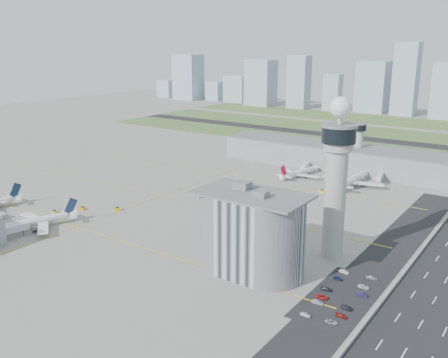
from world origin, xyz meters
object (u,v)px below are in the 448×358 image
Objects in this scene: car_lot_4 at (338,278)px; car_lot_9 at (362,295)px; car_lot_7 at (342,316)px; tug_1 at (83,208)px; car_lot_8 at (347,307)px; airplane_near_c at (34,217)px; car_lot_2 at (322,297)px; car_lot_1 at (318,302)px; tug_4 at (322,191)px; car_lot_11 at (372,278)px; car_lot_5 at (344,272)px; admin_building at (251,233)px; car_lot_0 at (305,315)px; jet_bridge_far_1 at (381,176)px; car_lot_3 at (327,289)px; secondary_tower at (359,143)px; control_tower at (336,173)px; tug_5 at (365,183)px; jet_bridge_far_0 at (308,165)px; airplane_far_a at (300,169)px; car_lot_6 at (332,322)px; tug_2 at (54,212)px; airplane_far_b at (354,175)px; tug_3 at (117,209)px; car_lot_10 at (364,287)px.

car_lot_9 reaches higher than car_lot_4.
car_lot_9 is (0.62, 16.86, 0.10)m from car_lot_7.
tug_1 reaches higher than car_lot_8.
airplane_near_c is 140.40m from car_lot_4.
car_lot_1 is at bearing 176.67° from car_lot_2.
airplane_near_c is at bearing 145.88° from tug_4.
car_lot_11 is at bearing 154.67° from tug_1.
car_lot_5 is at bearing 8.57° from car_lot_4.
admin_building reaches higher than car_lot_0.
jet_bridge_far_1 is 155.22m from car_lot_3.
tug_1 is (-87.34, -161.17, -18.00)m from secondary_tower.
control_tower is 20.01× the size of tug_4.
admin_building is 15.19× the size of tug_1.
admin_building is 1.04× the size of airplane_near_c.
airplane_near_c is 188.64m from tug_5.
airplane_far_a is at bearing 0.44° from jet_bridge_far_0.
admin_building is 39.24m from car_lot_0.
tug_5 is 0.93× the size of car_lot_6.
airplane_near_c is 1.12× the size of airplane_far_a.
car_lot_6 is (8.88, -12.63, -0.06)m from car_lot_2.
car_lot_11 is at bearing -73.60° from tug_2.
secondary_tower is 7.14× the size of car_lot_11.
secondary_tower is (-42.00, 142.00, -16.24)m from control_tower.
car_lot_3 is (139.59, -9.05, -0.22)m from tug_1.
control_tower is at bearing 55.82° from car_lot_11.
car_lot_0 is 19.73m from car_lot_3.
secondary_tower is 47.20m from airplane_far_a.
car_lot_0 reaches higher than car_lot_7.
car_lot_6 is at bearing 140.93° from tug_1.
secondary_tower is 0.76× the size of admin_building.
car_lot_8 is at bearing -38.24° from car_lot_0.
tug_2 is at bearing 144.05° from airplane_far_b.
car_lot_8 is (9.48, -1.90, 0.05)m from car_lot_2.
admin_building is 142.09m from airplane_far_a.
secondary_tower reaches higher than airplane_far_a.
airplane_near_c is 10.42× the size of car_lot_8.
car_lot_2 is (137.61, 15.43, -5.03)m from airplane_near_c.
admin_building is at bearing -148.30° from airplane_far_a.
tug_3 reaches higher than car_lot_6.
tug_2 is 0.71× the size of car_lot_10.
tug_5 is (104.33, 128.41, 0.26)m from tug_1.
airplane_far_a is at bearing 93.21° from airplane_far_b.
car_lot_10 is at bearing -43.26° from control_tower.
car_lot_1 is at bearing 36.03° from car_lot_6.
car_lot_4 is 0.75× the size of car_lot_11.
secondary_tower is 7.28× the size of car_lot_2.
car_lot_2 is at bearing -82.23° from tug_2.
airplane_near_c is 10.99× the size of tug_5.
tug_5 is at bearing -157.61° from tug_1.
tug_2 is 0.75× the size of car_lot_8.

